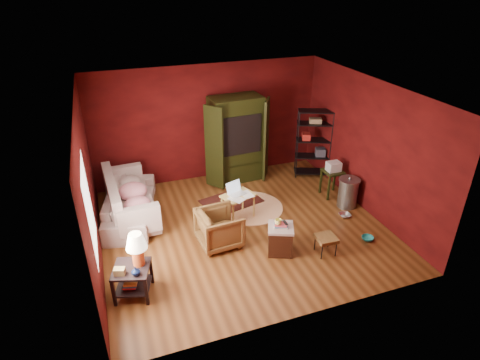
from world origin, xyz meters
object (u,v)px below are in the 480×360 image
object	(u,v)px
side_table	(134,259)
wire_shelving	(314,141)
armchair	(219,227)
hamper	(280,239)
tv_armoire	(236,138)
sofa	(130,199)
laptop_desk	(238,197)

from	to	relation	value
side_table	wire_shelving	world-z (taller)	wire_shelving
armchair	hamper	size ratio (longest dim) A/B	1.22
wire_shelving	tv_armoire	bearing A→B (deg)	-170.98
side_table	tv_armoire	size ratio (longest dim) A/B	0.53
wire_shelving	armchair	bearing A→B (deg)	-124.53
sofa	side_table	distance (m)	2.34
tv_armoire	wire_shelving	distance (m)	1.92
laptop_desk	wire_shelving	xyz separation A→B (m)	(2.43, 1.26, 0.44)
laptop_desk	tv_armoire	xyz separation A→B (m)	(0.56, 1.70, 0.59)
laptop_desk	wire_shelving	world-z (taller)	wire_shelving
hamper	tv_armoire	size ratio (longest dim) A/B	0.31
sofa	armchair	bearing A→B (deg)	-123.23
laptop_desk	hamper	bearing A→B (deg)	-95.39
tv_armoire	hamper	bearing A→B (deg)	-97.52
side_table	wire_shelving	distance (m)	5.46
armchair	sofa	bearing A→B (deg)	40.13
laptop_desk	tv_armoire	size ratio (longest dim) A/B	0.38
armchair	hamper	bearing A→B (deg)	-125.83
side_table	hamper	xyz separation A→B (m)	(2.60, 0.18, -0.37)
armchair	side_table	xyz separation A→B (m)	(-1.62, -0.79, 0.27)
hamper	wire_shelving	size ratio (longest dim) A/B	0.37
side_table	sofa	bearing A→B (deg)	86.57
hamper	laptop_desk	size ratio (longest dim) A/B	0.80
wire_shelving	side_table	bearing A→B (deg)	-126.91
side_table	hamper	size ratio (longest dim) A/B	1.73
side_table	wire_shelving	bearing A→B (deg)	30.87
armchair	laptop_desk	size ratio (longest dim) A/B	0.98
sofa	laptop_desk	world-z (taller)	sofa
wire_shelving	hamper	bearing A→B (deg)	-106.31
armchair	hamper	distance (m)	1.15
sofa	tv_armoire	distance (m)	2.90
armchair	wire_shelving	size ratio (longest dim) A/B	0.46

